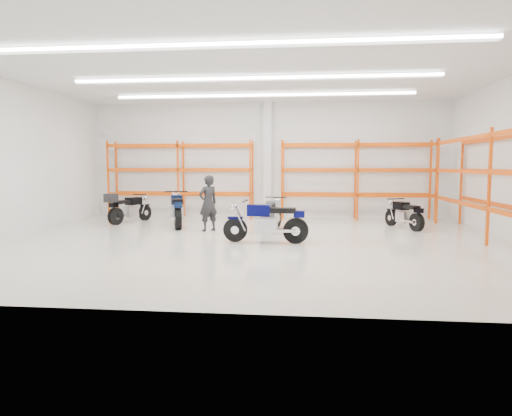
# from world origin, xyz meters

# --- Properties ---
(ground) EXTENTS (14.00, 14.00, 0.00)m
(ground) POSITION_xyz_m (0.00, 0.00, 0.00)
(ground) COLOR beige
(ground) RESTS_ON ground
(room_shell) EXTENTS (14.02, 12.02, 4.51)m
(room_shell) POSITION_xyz_m (0.00, 0.03, 3.28)
(room_shell) COLOR silver
(room_shell) RESTS_ON ground
(motorcycle_main) EXTENTS (2.29, 0.76, 1.12)m
(motorcycle_main) POSITION_xyz_m (0.52, -0.12, 0.53)
(motorcycle_main) COLOR black
(motorcycle_main) RESTS_ON ground
(motorcycle_back_a) EXTENTS (1.08, 2.03, 1.09)m
(motorcycle_back_a) POSITION_xyz_m (-4.81, 3.44, 0.52)
(motorcycle_back_a) COLOR black
(motorcycle_back_a) RESTS_ON ground
(motorcycle_back_b) EXTENTS (1.02, 2.29, 1.16)m
(motorcycle_back_b) POSITION_xyz_m (-2.79, 2.74, 0.54)
(motorcycle_back_b) COLOR black
(motorcycle_back_b) RESTS_ON ground
(motorcycle_back_c) EXTENTS (0.79, 2.08, 1.03)m
(motorcycle_back_c) POSITION_xyz_m (0.40, 2.16, 0.48)
(motorcycle_back_c) COLOR black
(motorcycle_back_c) RESTS_ON ground
(motorcycle_back_d) EXTENTS (0.94, 1.83, 0.95)m
(motorcycle_back_d) POSITION_xyz_m (4.68, 2.97, 0.45)
(motorcycle_back_d) COLOR black
(motorcycle_back_d) RESTS_ON ground
(standing_man) EXTENTS (0.75, 0.74, 1.74)m
(standing_man) POSITION_xyz_m (-1.54, 1.83, 0.87)
(standing_man) COLOR black
(standing_man) RESTS_ON ground
(structural_column) EXTENTS (0.32, 0.32, 4.50)m
(structural_column) POSITION_xyz_m (0.00, 5.82, 2.25)
(structural_column) COLOR white
(structural_column) RESTS_ON ground
(pallet_racking_back_left) EXTENTS (5.67, 0.87, 3.00)m
(pallet_racking_back_left) POSITION_xyz_m (-3.40, 5.48, 1.79)
(pallet_racking_back_left) COLOR #DF4704
(pallet_racking_back_left) RESTS_ON ground
(pallet_racking_back_right) EXTENTS (5.67, 0.87, 3.00)m
(pallet_racking_back_right) POSITION_xyz_m (3.40, 5.48, 1.79)
(pallet_racking_back_right) COLOR #DF4704
(pallet_racking_back_right) RESTS_ON ground
(pallet_racking_side) EXTENTS (0.87, 9.07, 3.00)m
(pallet_racking_side) POSITION_xyz_m (6.48, 0.00, 1.81)
(pallet_racking_side) COLOR #DF4704
(pallet_racking_side) RESTS_ON ground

